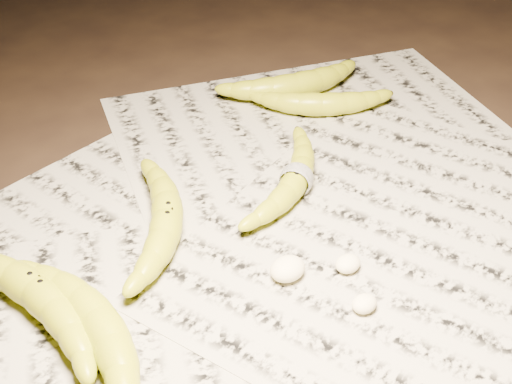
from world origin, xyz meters
TOP-DOWN VIEW (x-y plane):
  - ground at (0.00, 0.00)m, footprint 3.00×3.00m
  - newspaper_patch at (0.00, -0.00)m, footprint 0.90×0.70m
  - banana_left_a at (-0.25, 0.03)m, footprint 0.11×0.24m
  - banana_left_b at (-0.22, -0.05)m, footprint 0.08×0.22m
  - banana_center at (-0.08, 0.05)m, footprint 0.17×0.20m
  - banana_taped at (0.09, 0.02)m, footprint 0.20×0.15m
  - banana_upper_a at (0.25, 0.14)m, footprint 0.18×0.16m
  - banana_upper_b at (0.25, 0.20)m, footprint 0.21×0.12m
  - measuring_tape at (0.09, 0.02)m, footprint 0.03×0.04m
  - flesh_chunk_a at (-0.02, -0.10)m, footprint 0.04×0.03m
  - flesh_chunk_b at (0.01, -0.18)m, footprint 0.03×0.02m
  - flesh_chunk_c at (0.04, -0.13)m, footprint 0.03×0.03m

SIDE VIEW (x-z plane):
  - ground at x=0.00m, z-range 0.00..0.00m
  - newspaper_patch at x=0.00m, z-range 0.00..0.01m
  - flesh_chunk_b at x=0.01m, z-range 0.01..0.02m
  - flesh_chunk_c at x=0.04m, z-range 0.01..0.03m
  - flesh_chunk_a at x=-0.02m, z-range 0.01..0.03m
  - banana_taped at x=0.09m, z-range 0.01..0.04m
  - measuring_tape at x=0.09m, z-range 0.00..0.05m
  - banana_upper_a at x=0.25m, z-range 0.01..0.04m
  - banana_center at x=-0.08m, z-range 0.01..0.05m
  - banana_upper_b at x=0.25m, z-range 0.01..0.05m
  - banana_left_a at x=-0.25m, z-range 0.01..0.05m
  - banana_left_b at x=-0.22m, z-range 0.01..0.05m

